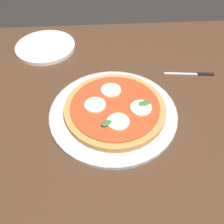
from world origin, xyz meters
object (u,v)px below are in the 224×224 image
(pizza, at_px, (114,108))
(knife, at_px, (194,74))
(dining_table, at_px, (100,124))
(plate_white, at_px, (45,47))
(serving_tray, at_px, (112,113))

(pizza, distance_m, knife, 0.33)
(dining_table, relative_size, knife, 8.30)
(plate_white, bearing_deg, knife, 159.97)
(plate_white, xyz_separation_m, knife, (-0.53, 0.19, -0.00))
(plate_white, height_order, knife, plate_white)
(plate_white, bearing_deg, dining_table, 122.76)
(plate_white, distance_m, knife, 0.57)
(pizza, distance_m, plate_white, 0.43)
(knife, bearing_deg, dining_table, 19.51)
(serving_tray, distance_m, knife, 0.34)
(serving_tray, xyz_separation_m, plate_white, (0.24, -0.36, 0.00))
(serving_tray, relative_size, pizza, 1.27)
(serving_tray, bearing_deg, knife, -150.59)
(dining_table, xyz_separation_m, knife, (-0.33, -0.12, 0.10))
(serving_tray, relative_size, plate_white, 1.65)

